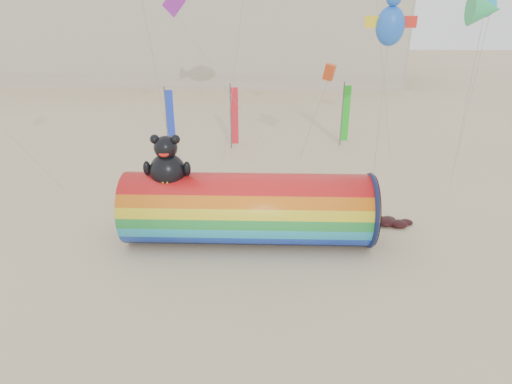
{
  "coord_description": "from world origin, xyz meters",
  "views": [
    {
      "loc": [
        1.13,
        -19.62,
        11.91
      ],
      "look_at": [
        0.5,
        1.5,
        2.4
      ],
      "focal_mm": 32.0,
      "sensor_mm": 36.0,
      "label": 1
    }
  ],
  "objects_px": {
    "fabric_bundle": "(388,222)",
    "windsock_assembly": "(248,207)",
    "hotel_building": "(172,0)",
    "kite_handler": "(372,203)"
  },
  "relations": [
    {
      "from": "windsock_assembly",
      "to": "hotel_building",
      "type": "bearing_deg",
      "value": 105.02
    },
    {
      "from": "hotel_building",
      "to": "windsock_assembly",
      "type": "bearing_deg",
      "value": -74.98
    },
    {
      "from": "fabric_bundle",
      "to": "windsock_assembly",
      "type": "bearing_deg",
      "value": -166.04
    },
    {
      "from": "windsock_assembly",
      "to": "kite_handler",
      "type": "distance_m",
      "value": 7.43
    },
    {
      "from": "hotel_building",
      "to": "kite_handler",
      "type": "relative_size",
      "value": 32.96
    },
    {
      "from": "hotel_building",
      "to": "windsock_assembly",
      "type": "distance_m",
      "value": 47.5
    },
    {
      "from": "hotel_building",
      "to": "fabric_bundle",
      "type": "xyz_separation_m",
      "value": [
        19.72,
        -43.26,
        -10.14
      ]
    },
    {
      "from": "windsock_assembly",
      "to": "fabric_bundle",
      "type": "distance_m",
      "value": 8.03
    },
    {
      "from": "hotel_building",
      "to": "windsock_assembly",
      "type": "xyz_separation_m",
      "value": [
        12.11,
        -45.15,
        -8.42
      ]
    },
    {
      "from": "windsock_assembly",
      "to": "kite_handler",
      "type": "xyz_separation_m",
      "value": [
        6.84,
        2.75,
        -0.97
      ]
    }
  ]
}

